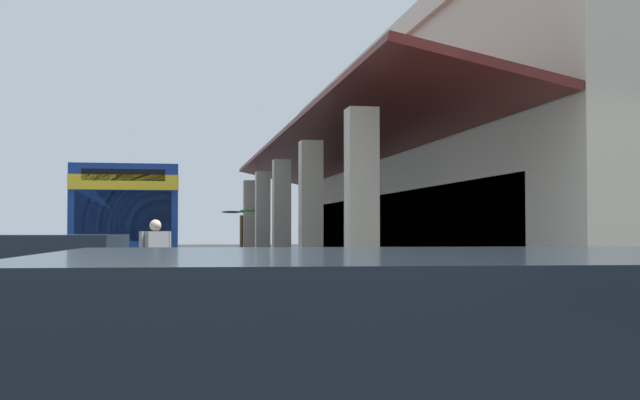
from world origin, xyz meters
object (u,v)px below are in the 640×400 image
object	(u,v)px
parked_sedan_white	(25,296)
pedestrian	(155,258)
potted_palm	(242,252)
transit_bus	(131,219)

from	to	relation	value
parked_sedan_white	pedestrian	world-z (taller)	pedestrian
pedestrian	potted_palm	world-z (taller)	potted_palm
parked_sedan_white	potted_palm	xyz separation A→B (m)	(-26.21, 4.61, -0.19)
parked_sedan_white	pedestrian	xyz separation A→B (m)	(-6.57, 1.36, 0.22)
transit_bus	parked_sedan_white	xyz separation A→B (m)	(15.64, -0.46, -1.10)
parked_sedan_white	potted_palm	distance (m)	26.61
transit_bus	pedestrian	world-z (taller)	transit_bus
transit_bus	potted_palm	xyz separation A→B (m)	(-10.57, 4.14, -1.29)
potted_palm	parked_sedan_white	bearing A→B (deg)	-9.97
parked_sedan_white	pedestrian	bearing A→B (deg)	168.26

